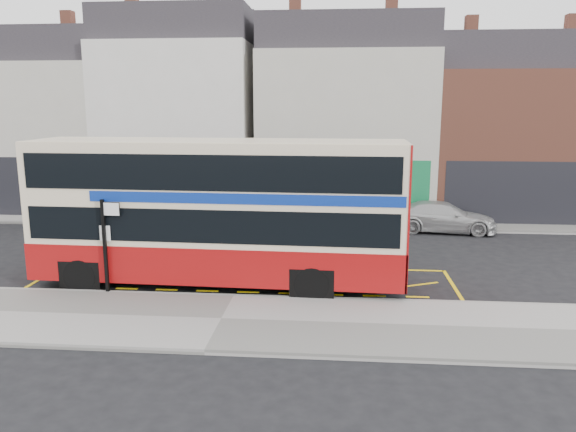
# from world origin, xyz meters

# --- Properties ---
(ground) EXTENTS (120.00, 120.00, 0.00)m
(ground) POSITION_xyz_m (0.00, 0.00, 0.00)
(ground) COLOR black
(ground) RESTS_ON ground
(pavement) EXTENTS (40.00, 4.00, 0.15)m
(pavement) POSITION_xyz_m (0.00, -2.30, 0.07)
(pavement) COLOR gray
(pavement) RESTS_ON ground
(kerb) EXTENTS (40.00, 0.15, 0.15)m
(kerb) POSITION_xyz_m (0.00, -0.38, 0.07)
(kerb) COLOR gray
(kerb) RESTS_ON ground
(far_pavement) EXTENTS (50.00, 3.00, 0.15)m
(far_pavement) POSITION_xyz_m (0.00, 11.00, 0.07)
(far_pavement) COLOR gray
(far_pavement) RESTS_ON ground
(road_markings) EXTENTS (14.00, 3.40, 0.01)m
(road_markings) POSITION_xyz_m (0.00, 1.60, 0.01)
(road_markings) COLOR yellow
(road_markings) RESTS_ON ground
(terrace_far_left) EXTENTS (8.00, 8.01, 10.80)m
(terrace_far_left) POSITION_xyz_m (-13.50, 14.99, 4.82)
(terrace_far_left) COLOR #BAB5A9
(terrace_far_left) RESTS_ON ground
(terrace_left) EXTENTS (8.00, 8.01, 11.80)m
(terrace_left) POSITION_xyz_m (-5.50, 14.99, 5.32)
(terrace_left) COLOR silver
(terrace_left) RESTS_ON ground
(terrace_green_shop) EXTENTS (9.00, 8.01, 11.30)m
(terrace_green_shop) POSITION_xyz_m (3.50, 14.99, 5.07)
(terrace_green_shop) COLOR #BAB5A9
(terrace_green_shop) RESTS_ON ground
(terrace_right) EXTENTS (9.00, 8.01, 10.30)m
(terrace_right) POSITION_xyz_m (12.50, 14.99, 4.57)
(terrace_right) COLOR #9A533D
(terrace_right) RESTS_ON ground
(double_decker_bus) EXTENTS (12.04, 3.11, 4.78)m
(double_decker_bus) POSITION_xyz_m (-0.67, 1.00, 2.51)
(double_decker_bus) COLOR beige
(double_decker_bus) RESTS_ON ground
(bus_stop_post) EXTENTS (0.72, 0.13, 2.92)m
(bus_stop_post) POSITION_xyz_m (-3.93, -0.40, 1.91)
(bus_stop_post) COLOR black
(bus_stop_post) RESTS_ON pavement
(car_silver) EXTENTS (3.84, 2.33, 1.22)m
(car_silver) POSITION_xyz_m (-9.00, 9.14, 0.61)
(car_silver) COLOR silver
(car_silver) RESTS_ON ground
(car_grey) EXTENTS (4.23, 2.48, 1.32)m
(car_grey) POSITION_xyz_m (0.68, 8.90, 0.66)
(car_grey) COLOR #45494E
(car_grey) RESTS_ON ground
(car_white) EXTENTS (5.01, 2.48, 1.40)m
(car_white) POSITION_xyz_m (8.08, 9.65, 0.70)
(car_white) COLOR #B9B9B9
(car_white) RESTS_ON ground
(street_tree_right) EXTENTS (2.72, 2.72, 5.87)m
(street_tree_right) POSITION_xyz_m (6.25, 12.12, 4.00)
(street_tree_right) COLOR black
(street_tree_right) RESTS_ON ground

